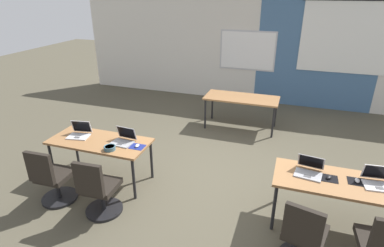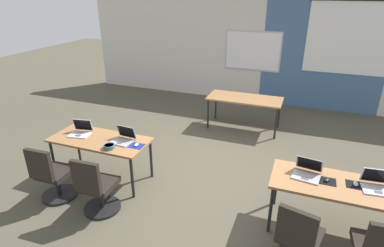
# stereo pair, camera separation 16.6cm
# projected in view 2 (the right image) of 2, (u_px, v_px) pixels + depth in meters

# --- Properties ---
(ground_plane) EXTENTS (24.00, 24.00, 0.00)m
(ground_plane) POSITION_uv_depth(u_px,v_px,m) (214.00, 179.00, 5.19)
(ground_plane) COLOR #4C4738
(back_wall_assembly) EXTENTS (10.00, 0.27, 2.80)m
(back_wall_assembly) POSITION_uv_depth(u_px,v_px,m) (264.00, 50.00, 8.19)
(back_wall_assembly) COLOR silver
(back_wall_assembly) RESTS_ON ground
(desk_near_left) EXTENTS (1.60, 0.70, 0.72)m
(desk_near_left) POSITION_uv_depth(u_px,v_px,m) (100.00, 142.00, 4.97)
(desk_near_left) COLOR olive
(desk_near_left) RESTS_ON ground
(desk_near_right) EXTENTS (1.60, 0.70, 0.72)m
(desk_near_right) POSITION_uv_depth(u_px,v_px,m) (337.00, 188.00, 3.84)
(desk_near_right) COLOR olive
(desk_near_right) RESTS_ON ground
(desk_far_center) EXTENTS (1.60, 0.70, 0.72)m
(desk_far_center) POSITION_uv_depth(u_px,v_px,m) (245.00, 100.00, 6.80)
(desk_far_center) COLOR olive
(desk_far_center) RESTS_ON ground
(laptop_near_right_end) EXTENTS (0.36, 0.32, 0.23)m
(laptop_near_right_end) POSITION_uv_depth(u_px,v_px,m) (377.00, 185.00, 3.71)
(laptop_near_right_end) COLOR silver
(laptop_near_right_end) RESTS_ON desk_near_right
(mousepad_near_right_end) EXTENTS (0.22, 0.19, 0.00)m
(mousepad_near_right_end) POSITION_uv_depth(u_px,v_px,m) (356.00, 185.00, 3.79)
(mousepad_near_right_end) COLOR black
(mousepad_near_right_end) RESTS_ON desk_near_right
(mouse_near_right_end) EXTENTS (0.06, 0.10, 0.03)m
(mouse_near_right_end) POSITION_uv_depth(u_px,v_px,m) (356.00, 184.00, 3.78)
(mouse_near_right_end) COLOR #B2B2B7
(mouse_near_right_end) RESTS_ON mousepad_near_right_end
(laptop_near_left_end) EXTENTS (0.38, 0.34, 0.23)m
(laptop_near_left_end) POSITION_uv_depth(u_px,v_px,m) (81.00, 131.00, 5.09)
(laptop_near_left_end) COLOR silver
(laptop_near_left_end) RESTS_ON desk_near_left
(chair_near_left_end) EXTENTS (0.52, 0.55, 0.92)m
(chair_near_left_end) POSITION_uv_depth(u_px,v_px,m) (53.00, 178.00, 4.55)
(chair_near_left_end) COLOR black
(chair_near_left_end) RESTS_ON ground
(laptop_near_left_inner) EXTENTS (0.35, 0.32, 0.23)m
(laptop_near_left_inner) POSITION_uv_depth(u_px,v_px,m) (123.00, 138.00, 4.85)
(laptop_near_left_inner) COLOR #9E9EA3
(laptop_near_left_inner) RESTS_ON desk_near_left
(mousepad_near_left_inner) EXTENTS (0.22, 0.19, 0.00)m
(mousepad_near_left_inner) POSITION_uv_depth(u_px,v_px,m) (137.00, 146.00, 4.73)
(mousepad_near_left_inner) COLOR navy
(mousepad_near_left_inner) RESTS_ON desk_near_left
(mouse_near_left_inner) EXTENTS (0.07, 0.10, 0.03)m
(mouse_near_left_inner) POSITION_uv_depth(u_px,v_px,m) (136.00, 145.00, 4.72)
(mouse_near_left_inner) COLOR silver
(mouse_near_left_inner) RESTS_ON mousepad_near_left_inner
(chair_near_left_inner) EXTENTS (0.52, 0.55, 0.92)m
(chair_near_left_inner) POSITION_uv_depth(u_px,v_px,m) (97.00, 190.00, 4.28)
(chair_near_left_inner) COLOR black
(chair_near_left_inner) RESTS_ON ground
(laptop_near_right_inner) EXTENTS (0.37, 0.36, 0.22)m
(laptop_near_right_inner) POSITION_uv_depth(u_px,v_px,m) (307.00, 172.00, 3.97)
(laptop_near_right_inner) COLOR #9E9EA3
(laptop_near_right_inner) RESTS_ON desk_near_right
(mousepad_near_right_inner) EXTENTS (0.22, 0.19, 0.00)m
(mousepad_near_right_inner) POSITION_uv_depth(u_px,v_px,m) (327.00, 181.00, 3.87)
(mousepad_near_right_inner) COLOR black
(mousepad_near_right_inner) RESTS_ON desk_near_right
(mouse_near_right_inner) EXTENTS (0.09, 0.11, 0.03)m
(mouse_near_right_inner) POSITION_uv_depth(u_px,v_px,m) (327.00, 180.00, 3.86)
(mouse_near_right_inner) COLOR black
(mouse_near_right_inner) RESTS_ON mousepad_near_right_inner
(chair_near_right_inner) EXTENTS (0.53, 0.59, 0.92)m
(chair_near_right_inner) POSITION_uv_depth(u_px,v_px,m) (298.00, 242.00, 3.40)
(chair_near_right_inner) COLOR black
(chair_near_right_inner) RESTS_ON ground
(snack_bowl) EXTENTS (0.18, 0.18, 0.06)m
(snack_bowl) POSITION_uv_depth(u_px,v_px,m) (109.00, 146.00, 4.64)
(snack_bowl) COLOR #3D6070
(snack_bowl) RESTS_ON desk_near_left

